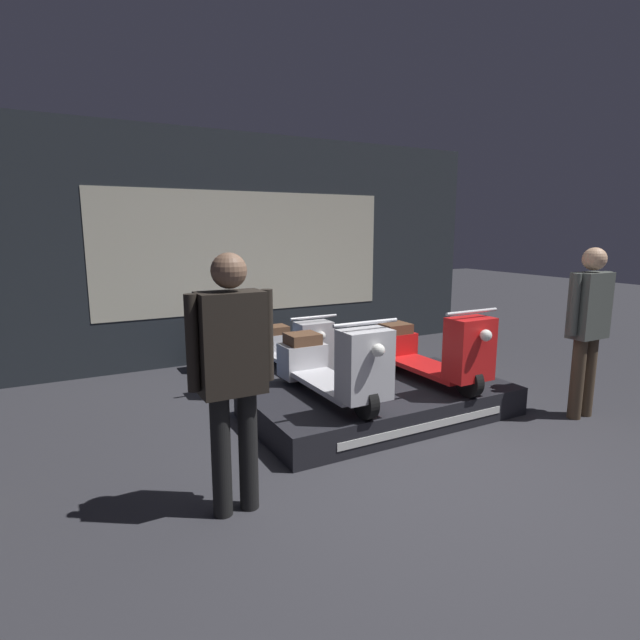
{
  "coord_description": "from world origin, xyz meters",
  "views": [
    {
      "loc": [
        -2.51,
        -2.75,
        1.89
      ],
      "look_at": [
        0.13,
        2.17,
        0.86
      ],
      "focal_mm": 28.0,
      "sensor_mm": 36.0,
      "label": 1
    }
  ],
  "objects_px": {
    "scooter_display_right": "(430,351)",
    "scooter_backrow_1": "(294,348)",
    "person_right_browsing": "(588,321)",
    "person_left_browsing": "(232,364)",
    "scooter_display_left": "(332,365)",
    "scooter_backrow_0": "(227,356)"
  },
  "relations": [
    {
      "from": "scooter_display_right",
      "to": "scooter_backrow_1",
      "type": "relative_size",
      "value": 1.0
    },
    {
      "from": "person_right_browsing",
      "to": "scooter_display_right",
      "type": "bearing_deg",
      "value": 140.73
    },
    {
      "from": "person_left_browsing",
      "to": "person_right_browsing",
      "type": "height_order",
      "value": "person_left_browsing"
    },
    {
      "from": "person_left_browsing",
      "to": "person_right_browsing",
      "type": "xyz_separation_m",
      "value": [
        3.64,
        0.0,
        -0.03
      ]
    },
    {
      "from": "person_right_browsing",
      "to": "scooter_backrow_1",
      "type": "bearing_deg",
      "value": 123.55
    },
    {
      "from": "scooter_backrow_0",
      "to": "scooter_backrow_1",
      "type": "xyz_separation_m",
      "value": [
        0.93,
        0.0,
        0.0
      ]
    },
    {
      "from": "person_left_browsing",
      "to": "scooter_backrow_1",
      "type": "bearing_deg",
      "value": 57.84
    },
    {
      "from": "person_left_browsing",
      "to": "scooter_backrow_0",
      "type": "bearing_deg",
      "value": 73.31
    },
    {
      "from": "scooter_backrow_1",
      "to": "person_left_browsing",
      "type": "distance_m",
      "value": 3.4
    },
    {
      "from": "scooter_display_right",
      "to": "person_left_browsing",
      "type": "distance_m",
      "value": 2.69
    },
    {
      "from": "scooter_display_right",
      "to": "person_right_browsing",
      "type": "bearing_deg",
      "value": -39.27
    },
    {
      "from": "scooter_display_right",
      "to": "scooter_backrow_0",
      "type": "bearing_deg",
      "value": 131.16
    },
    {
      "from": "scooter_backrow_1",
      "to": "scooter_backrow_0",
      "type": "bearing_deg",
      "value": 180.0
    },
    {
      "from": "scooter_display_right",
      "to": "person_right_browsing",
      "type": "xyz_separation_m",
      "value": [
        1.17,
        -0.95,
        0.38
      ]
    },
    {
      "from": "scooter_backrow_1",
      "to": "person_right_browsing",
      "type": "relative_size",
      "value": 0.94
    },
    {
      "from": "scooter_display_right",
      "to": "scooter_backrow_0",
      "type": "distance_m",
      "value": 2.5
    },
    {
      "from": "scooter_backrow_0",
      "to": "person_right_browsing",
      "type": "bearing_deg",
      "value": -45.23
    },
    {
      "from": "scooter_display_left",
      "to": "scooter_backrow_1",
      "type": "xyz_separation_m",
      "value": [
        0.49,
        1.87,
        -0.29
      ]
    },
    {
      "from": "scooter_display_right",
      "to": "person_left_browsing",
      "type": "bearing_deg",
      "value": -158.95
    },
    {
      "from": "scooter_backrow_0",
      "to": "scooter_backrow_1",
      "type": "distance_m",
      "value": 0.93
    },
    {
      "from": "person_left_browsing",
      "to": "scooter_display_right",
      "type": "bearing_deg",
      "value": 21.05
    },
    {
      "from": "scooter_display_right",
      "to": "person_right_browsing",
      "type": "distance_m",
      "value": 1.55
    }
  ]
}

